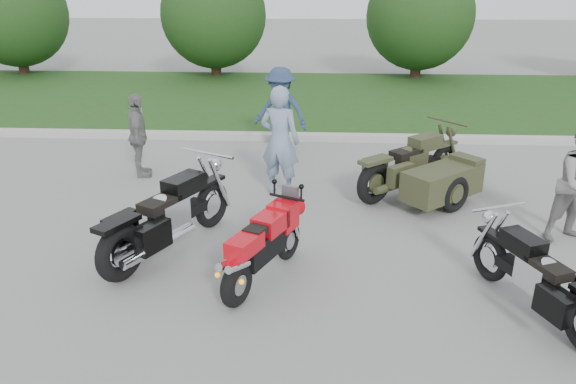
{
  "coord_description": "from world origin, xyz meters",
  "views": [
    {
      "loc": [
        0.59,
        -6.42,
        3.66
      ],
      "look_at": [
        0.22,
        0.74,
        0.8
      ],
      "focal_mm": 35.0,
      "sensor_mm": 36.0,
      "label": 1
    }
  ],
  "objects_px": {
    "person_denim": "(281,111)",
    "cruiser_right": "(542,283)",
    "cruiser_left": "(165,220)",
    "person_back": "(138,136)",
    "cruiser_sidecar": "(427,176)",
    "person_stripe": "(280,141)",
    "sportbike_red": "(263,245)"
  },
  "relations": [
    {
      "from": "person_denim",
      "to": "cruiser_right",
      "type": "bearing_deg",
      "value": -39.76
    },
    {
      "from": "cruiser_left",
      "to": "person_back",
      "type": "relative_size",
      "value": 1.51
    },
    {
      "from": "cruiser_sidecar",
      "to": "person_denim",
      "type": "height_order",
      "value": "person_denim"
    },
    {
      "from": "cruiser_left",
      "to": "cruiser_sidecar",
      "type": "distance_m",
      "value": 4.42
    },
    {
      "from": "person_back",
      "to": "cruiser_sidecar",
      "type": "bearing_deg",
      "value": -116.22
    },
    {
      "from": "cruiser_left",
      "to": "person_stripe",
      "type": "xyz_separation_m",
      "value": [
        1.41,
        2.33,
        0.44
      ]
    },
    {
      "from": "cruiser_left",
      "to": "person_back",
      "type": "distance_m",
      "value": 3.34
    },
    {
      "from": "person_stripe",
      "to": "person_back",
      "type": "relative_size",
      "value": 1.21
    },
    {
      "from": "cruiser_right",
      "to": "person_denim",
      "type": "height_order",
      "value": "person_denim"
    },
    {
      "from": "cruiser_sidecar",
      "to": "person_back",
      "type": "bearing_deg",
      "value": -141.04
    },
    {
      "from": "cruiser_sidecar",
      "to": "person_stripe",
      "type": "height_order",
      "value": "person_stripe"
    },
    {
      "from": "cruiser_right",
      "to": "person_stripe",
      "type": "bearing_deg",
      "value": 109.33
    },
    {
      "from": "cruiser_left",
      "to": "cruiser_right",
      "type": "relative_size",
      "value": 1.13
    },
    {
      "from": "person_stripe",
      "to": "cruiser_sidecar",
      "type": "bearing_deg",
      "value": -167.75
    },
    {
      "from": "cruiser_sidecar",
      "to": "sportbike_red",
      "type": "bearing_deg",
      "value": -82.32
    },
    {
      "from": "cruiser_left",
      "to": "person_denim",
      "type": "distance_m",
      "value": 4.81
    },
    {
      "from": "cruiser_left",
      "to": "cruiser_sidecar",
      "type": "height_order",
      "value": "cruiser_left"
    },
    {
      "from": "sportbike_red",
      "to": "person_back",
      "type": "relative_size",
      "value": 1.1
    },
    {
      "from": "sportbike_red",
      "to": "person_stripe",
      "type": "distance_m",
      "value": 3.03
    },
    {
      "from": "cruiser_right",
      "to": "person_denim",
      "type": "distance_m",
      "value": 6.76
    },
    {
      "from": "person_stripe",
      "to": "person_back",
      "type": "bearing_deg",
      "value": 1.93
    },
    {
      "from": "cruiser_right",
      "to": "cruiser_sidecar",
      "type": "relative_size",
      "value": 0.95
    },
    {
      "from": "cruiser_left",
      "to": "cruiser_right",
      "type": "distance_m",
      "value": 4.73
    },
    {
      "from": "sportbike_red",
      "to": "cruiser_left",
      "type": "relative_size",
      "value": 0.73
    },
    {
      "from": "sportbike_red",
      "to": "person_stripe",
      "type": "xyz_separation_m",
      "value": [
        0.02,
        3.0,
        0.44
      ]
    },
    {
      "from": "cruiser_right",
      "to": "person_back",
      "type": "bearing_deg",
      "value": 121.47
    },
    {
      "from": "person_denim",
      "to": "person_back",
      "type": "relative_size",
      "value": 1.16
    },
    {
      "from": "sportbike_red",
      "to": "cruiser_sidecar",
      "type": "distance_m",
      "value": 3.73
    },
    {
      "from": "cruiser_left",
      "to": "cruiser_right",
      "type": "height_order",
      "value": "cruiser_left"
    },
    {
      "from": "cruiser_right",
      "to": "sportbike_red",
      "type": "bearing_deg",
      "value": 147.51
    },
    {
      "from": "cruiser_right",
      "to": "cruiser_sidecar",
      "type": "bearing_deg",
      "value": 79.37
    },
    {
      "from": "person_denim",
      "to": "person_back",
      "type": "height_order",
      "value": "person_denim"
    }
  ]
}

